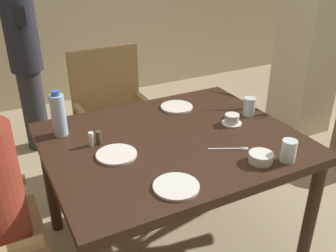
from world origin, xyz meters
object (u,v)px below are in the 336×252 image
object	(u,v)px
bowl_small	(261,158)
glass_tall_near	(289,151)
chair_far_side	(114,112)
water_bottle	(58,115)
plate_main_left	(116,155)
teacup_with_saucer	(232,119)
glass_tall_mid	(249,106)
plate_dessert_center	(177,107)
plate_main_right	(176,186)
standing_host	(25,58)

from	to	relation	value
bowl_small	glass_tall_near	distance (m)	0.14
chair_far_side	water_bottle	xyz separation A→B (m)	(-0.52, -0.65, 0.35)
plate_main_left	chair_far_side	bearing A→B (deg)	71.72
teacup_with_saucer	glass_tall_mid	xyz separation A→B (m)	(0.17, 0.05, 0.03)
plate_dessert_center	glass_tall_near	world-z (taller)	glass_tall_near
plate_dessert_center	plate_main_right	bearing A→B (deg)	-118.69
water_bottle	glass_tall_mid	xyz separation A→B (m)	(1.07, -0.27, -0.06)
plate_dessert_center	bowl_small	world-z (taller)	bowl_small
plate_main_right	glass_tall_mid	bearing A→B (deg)	31.27
chair_far_side	plate_dessert_center	bearing A→B (deg)	-71.02
chair_far_side	plate_main_left	size ratio (longest dim) A/B	4.87
glass_tall_near	plate_dessert_center	bearing A→B (deg)	102.09
standing_host	teacup_with_saucer	size ratio (longest dim) A/B	13.36
water_bottle	glass_tall_mid	world-z (taller)	water_bottle
chair_far_side	water_bottle	bearing A→B (deg)	-128.77
chair_far_side	teacup_with_saucer	world-z (taller)	chair_far_side
glass_tall_mid	chair_far_side	bearing A→B (deg)	121.09
plate_main_right	teacup_with_saucer	distance (m)	0.71
bowl_small	water_bottle	size ratio (longest dim) A/B	0.46
plate_dessert_center	water_bottle	world-z (taller)	water_bottle
plate_dessert_center	glass_tall_mid	world-z (taller)	glass_tall_mid
plate_dessert_center	glass_tall_near	distance (m)	0.82
bowl_small	glass_tall_mid	world-z (taller)	glass_tall_mid
plate_dessert_center	water_bottle	xyz separation A→B (m)	(-0.73, -0.03, 0.11)
standing_host	teacup_with_saucer	xyz separation A→B (m)	(0.88, -1.67, -0.05)
standing_host	plate_main_left	world-z (taller)	standing_host
plate_main_left	teacup_with_saucer	world-z (taller)	teacup_with_saucer
chair_far_side	standing_host	size ratio (longest dim) A/B	0.64
plate_main_left	glass_tall_near	bearing A→B (deg)	-30.58
plate_dessert_center	teacup_with_saucer	world-z (taller)	teacup_with_saucer
plate_main_right	glass_tall_mid	world-z (taller)	glass_tall_mid
standing_host	plate_dessert_center	bearing A→B (deg)	-61.76
chair_far_side	plate_dessert_center	xyz separation A→B (m)	(0.21, -0.62, 0.24)
plate_main_left	plate_dessert_center	size ratio (longest dim) A/B	1.00
plate_dessert_center	chair_far_side	bearing A→B (deg)	108.98
water_bottle	plate_main_left	bearing A→B (deg)	-61.54
plate_dessert_center	water_bottle	distance (m)	0.74
teacup_with_saucer	standing_host	bearing A→B (deg)	117.90
plate_dessert_center	bowl_small	xyz separation A→B (m)	(0.05, -0.75, 0.02)
bowl_small	glass_tall_mid	distance (m)	0.54
chair_far_side	plate_main_right	bearing A→B (deg)	-98.12
standing_host	plate_main_left	distance (m)	1.71
plate_main_right	standing_host	bearing A→B (deg)	98.27
standing_host	plate_main_right	bearing A→B (deg)	-81.73
teacup_with_saucer	plate_main_right	bearing A→B (deg)	-145.37
standing_host	teacup_with_saucer	distance (m)	1.89
plate_dessert_center	plate_main_left	bearing A→B (deg)	-145.21
plate_main_left	water_bottle	bearing A→B (deg)	118.46
water_bottle	glass_tall_mid	size ratio (longest dim) A/B	2.32
glass_tall_near	chair_far_side	bearing A→B (deg)	105.16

